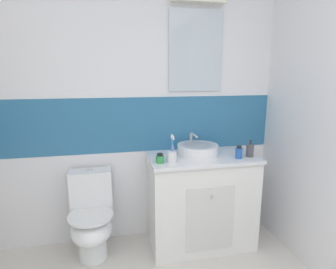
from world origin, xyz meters
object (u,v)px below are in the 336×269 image
Objects in this scene: lotion_bottle_short at (239,153)px; hair_gel_jar at (160,159)px; toothbrush_cup at (172,156)px; soap_dispenser at (250,150)px; toilet at (92,218)px; sink_basin at (198,149)px.

lotion_bottle_short is 1.38× the size of hair_gel_jar.
soap_dispenser is at bearing 1.98° from toothbrush_cup.
toilet is 3.26× the size of toothbrush_cup.
sink_basin is 0.45m from soap_dispenser.
sink_basin is at bearing 2.30° from toilet.
toothbrush_cup is at bearing -12.18° from toilet.
toothbrush_cup is 2.88× the size of hair_gel_jar.
sink_basin is at bearing 159.63° from soap_dispenser.
toothbrush_cup reaches higher than toilet.
lotion_bottle_short is at bearing -6.85° from toilet.
sink_basin reaches higher than soap_dispenser.
soap_dispenser is (0.70, 0.02, -0.00)m from toothbrush_cup.
toilet is at bearing 173.15° from lotion_bottle_short.
toothbrush_cup reaches higher than hair_gel_jar.
toilet is 1.48m from soap_dispenser.
sink_basin is at bearing 24.62° from hair_gel_jar.
sink_basin is 0.55× the size of toilet.
toothbrush_cup is 0.58m from lotion_bottle_short.
toothbrush_cup is 1.55× the size of soap_dispenser.
lotion_bottle_short reaches higher than toilet.
lotion_bottle_short is at bearing -1.43° from hair_gel_jar.
lotion_bottle_short is (0.31, -0.19, 0.00)m from sink_basin.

